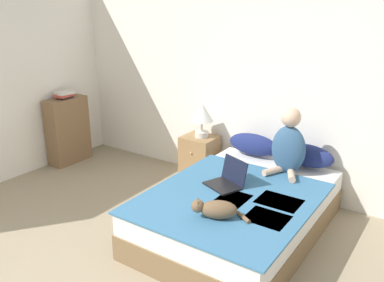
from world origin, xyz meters
name	(u,v)px	position (x,y,z in m)	size (l,w,h in m)	color
wall_back	(248,83)	(0.00, 3.40, 1.27)	(6.07, 0.05, 2.55)	white
bed	(239,211)	(0.52, 2.28, 0.23)	(1.45, 2.09, 0.47)	brown
pillow_near	(253,144)	(0.20, 3.19, 0.60)	(0.61, 0.22, 0.25)	navy
pillow_far	(306,155)	(0.84, 3.19, 0.60)	(0.61, 0.22, 0.25)	navy
person_sitting	(289,145)	(0.73, 2.93, 0.78)	(0.37, 0.36, 0.70)	#33567A
cat_tabby	(216,209)	(0.61, 1.68, 0.56)	(0.47, 0.30, 0.17)	brown
laptop_open	(227,180)	(0.37, 2.28, 0.53)	(0.42, 0.40, 0.26)	black
nightstand	(200,158)	(-0.51, 3.14, 0.29)	(0.42, 0.39, 0.58)	#937047
table_lamp	(202,114)	(-0.48, 3.14, 0.87)	(0.29, 0.29, 0.44)	beige
bookshelf	(68,130)	(-2.38, 2.61, 0.46)	(0.25, 0.59, 0.93)	brown
book_stack_top	(64,95)	(-2.37, 2.61, 0.98)	(0.22, 0.26, 0.09)	#2D2D33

